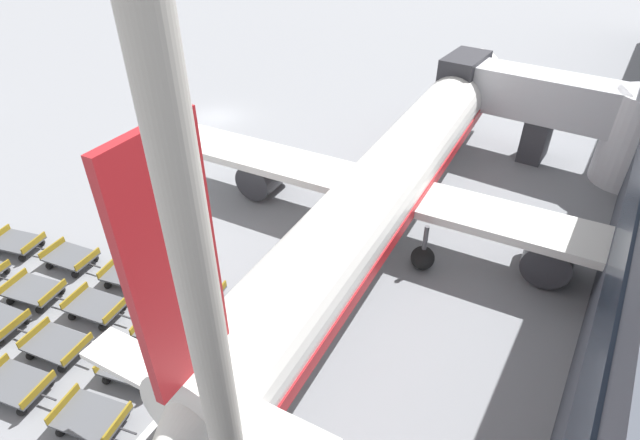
{
  "coord_description": "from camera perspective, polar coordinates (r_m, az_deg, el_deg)",
  "views": [
    {
      "loc": [
        28.47,
        -28.41,
        16.9
      ],
      "look_at": [
        16.89,
        -10.24,
        1.85
      ],
      "focal_mm": 28.0,
      "sensor_mm": 36.0,
      "label": 1
    }
  ],
  "objects": [
    {
      "name": "baggage_dolly_row_mid_b_col_c",
      "position": [
        25.48,
        -24.17,
        -9.02
      ],
      "size": [
        3.3,
        2.11,
        0.92
      ],
      "color": "#515459",
      "rests_on": "ground_plane"
    },
    {
      "name": "baggage_dolly_row_mid_b_col_d",
      "position": [
        23.31,
        -17.12,
        -11.89
      ],
      "size": [
        3.31,
        2.28,
        0.92
      ],
      "color": "#515459",
      "rests_on": "ground_plane"
    },
    {
      "name": "baggage_dolly_row_mid_a_col_d",
      "position": [
        22.32,
        -20.46,
        -15.47
      ],
      "size": [
        3.31,
        2.23,
        0.92
      ],
      "color": "#515459",
      "rests_on": "ground_plane"
    },
    {
      "name": "baggage_dolly_row_far_col_b",
      "position": [
        29.01,
        -26.57,
        -3.86
      ],
      "size": [
        3.29,
        2.06,
        0.92
      ],
      "color": "#515459",
      "rests_on": "ground_plane"
    },
    {
      "name": "baggage_dolly_row_near_col_c",
      "position": [
        23.68,
        -31.37,
        -15.78
      ],
      "size": [
        3.31,
        2.16,
        0.92
      ],
      "color": "#515459",
      "rests_on": "ground_plane"
    },
    {
      "name": "baggage_dolly_row_far_col_a",
      "position": [
        31.52,
        -31.31,
        -2.24
      ],
      "size": [
        3.31,
        2.26,
        0.92
      ],
      "color": "#515459",
      "rests_on": "ground_plane"
    },
    {
      "name": "jet_bridge",
      "position": [
        37.68,
        26.69,
        10.8
      ],
      "size": [
        15.25,
        4.61,
        6.33
      ],
      "color": "silver",
      "rests_on": "ground_plane"
    },
    {
      "name": "apron_light_mast",
      "position": [
        4.96,
        -18.23,
        16.36
      ],
      "size": [
        2.0,
        0.7,
        27.18
      ],
      "color": "#ADA89E",
      "rests_on": "ground_plane"
    },
    {
      "name": "baggage_dolly_row_mid_b_col_b",
      "position": [
        27.67,
        -29.84,
        -7.04
      ],
      "size": [
        3.31,
        2.19,
        0.92
      ],
      "color": "#515459",
      "rests_on": "ground_plane"
    },
    {
      "name": "baggage_dolly_row_near_col_d",
      "position": [
        21.39,
        -24.66,
        -19.83
      ],
      "size": [
        3.31,
        2.2,
        0.92
      ],
      "color": "#515459",
      "rests_on": "ground_plane"
    },
    {
      "name": "stand_guidance_stripe",
      "position": [
        24.89,
        -5.45,
        -8.0
      ],
      "size": [
        1.91,
        19.97,
        0.01
      ],
      "color": "white",
      "rests_on": "ground_plane"
    },
    {
      "name": "airplane",
      "position": [
        27.75,
        8.77,
        5.3
      ],
      "size": [
        31.43,
        39.78,
        12.71
      ],
      "color": "white",
      "rests_on": "ground_plane"
    },
    {
      "name": "baggage_dolly_row_far_col_c",
      "position": [
        26.61,
        -20.86,
        -5.94
      ],
      "size": [
        3.31,
        2.22,
        0.92
      ],
      "color": "#515459",
      "rests_on": "ground_plane"
    },
    {
      "name": "baggage_dolly_row_mid_a_col_c",
      "position": [
        24.44,
        -27.84,
        -12.5
      ],
      "size": [
        3.3,
        2.09,
        0.92
      ],
      "color": "#515459",
      "rests_on": "ground_plane"
    },
    {
      "name": "baggage_dolly_row_far_col_d",
      "position": [
        24.71,
        -14.04,
        -8.03
      ],
      "size": [
        3.3,
        2.15,
        0.92
      ],
      "color": "#515459",
      "rests_on": "ground_plane"
    },
    {
      "name": "ground_plane",
      "position": [
        43.62,
        -11.78,
        11.41
      ],
      "size": [
        500.0,
        500.0,
        0.0
      ],
      "primitive_type": "plane",
      "color": "gray"
    }
  ]
}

